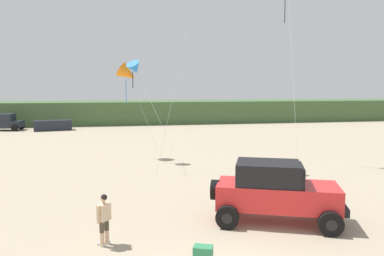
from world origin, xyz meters
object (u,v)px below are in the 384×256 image
(distant_pickup, at_px, (3,123))
(kite_orange_streamer, at_px, (128,74))
(kite_black_sled, at_px, (135,68))
(person_watching, at_px, (104,217))
(distant_sedan, at_px, (53,125))
(jeep, at_px, (275,190))
(cooler_box, at_px, (203,252))

(distant_pickup, distance_m, kite_orange_streamer, 25.06)
(kite_black_sled, bearing_deg, kite_orange_streamer, 106.56)
(person_watching, height_order, distant_sedan, person_watching)
(jeep, bearing_deg, kite_orange_streamer, 109.03)
(person_watching, height_order, cooler_box, person_watching)
(person_watching, bearing_deg, kite_orange_streamer, 85.67)
(cooler_box, relative_size, kite_black_sled, 0.08)
(person_watching, height_order, kite_black_sled, kite_black_sled)
(person_watching, relative_size, distant_sedan, 0.40)
(cooler_box, bearing_deg, distant_pickup, 134.84)
(kite_black_sled, bearing_deg, jeep, -70.69)
(jeep, height_order, person_watching, jeep)
(distant_sedan, distance_m, kite_orange_streamer, 21.47)
(jeep, distance_m, distant_pickup, 39.52)
(distant_sedan, bearing_deg, kite_black_sled, -78.33)
(jeep, distance_m, distant_sedan, 36.11)
(cooler_box, distance_m, distant_sedan, 37.37)
(jeep, xyz_separation_m, distant_sedan, (-13.48, 33.50, -0.60))
(distant_sedan, bearing_deg, person_watching, -89.90)
(kite_orange_streamer, xyz_separation_m, kite_black_sled, (0.44, -1.48, 0.31))
(person_watching, distance_m, cooler_box, 3.34)
(person_watching, bearing_deg, kite_black_sled, 83.42)
(distant_pickup, xyz_separation_m, distant_sedan, (5.74, -1.03, -0.34))
(distant_pickup, height_order, kite_black_sled, kite_black_sled)
(cooler_box, distance_m, kite_orange_streamer, 18.03)
(cooler_box, xyz_separation_m, kite_black_sled, (-1.27, 15.50, 6.12))
(jeep, distance_m, kite_black_sled, 14.73)
(kite_orange_streamer, bearing_deg, kite_black_sled, -73.44)
(jeep, distance_m, person_watching, 6.26)
(cooler_box, distance_m, kite_black_sled, 16.71)
(distant_pickup, xyz_separation_m, kite_orange_streamer, (14.22, -20.01, 5.06))
(distant_sedan, bearing_deg, kite_orange_streamer, -77.81)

